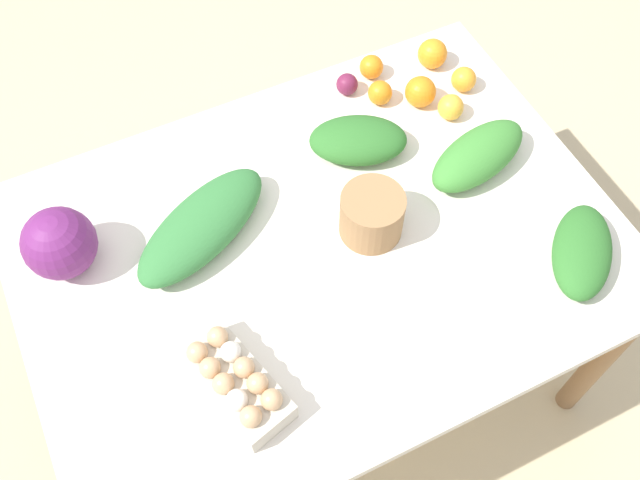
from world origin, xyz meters
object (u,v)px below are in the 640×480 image
at_px(paper_bag, 372,215).
at_px(orange_0, 420,92).
at_px(beet_root, 347,84).
at_px(orange_1, 380,93).
at_px(orange_4, 464,79).
at_px(greens_bunch_kale, 202,226).
at_px(greens_bunch_chard, 582,252).
at_px(greens_bunch_beet_tops, 478,155).
at_px(orange_3, 371,67).
at_px(orange_2, 451,107).
at_px(orange_5, 432,54).
at_px(greens_bunch_dandelion, 358,140).
at_px(cabbage_purple, 59,243).
at_px(egg_carton, 235,381).

height_order(paper_bag, orange_0, paper_bag).
relative_size(beet_root, orange_1, 0.90).
xyz_separation_m(orange_1, orange_4, (0.22, -0.06, 0.00)).
bearing_deg(greens_bunch_kale, beet_root, 27.38).
bearing_deg(orange_0, greens_bunch_chard, -81.95).
xyz_separation_m(beet_root, orange_4, (0.28, -0.12, 0.00)).
bearing_deg(greens_bunch_beet_tops, orange_4, 64.95).
bearing_deg(orange_3, greens_bunch_chard, -78.22).
bearing_deg(beet_root, orange_4, -23.26).
relative_size(greens_bunch_beet_tops, orange_1, 4.52).
distance_m(beet_root, orange_1, 0.09).
height_order(greens_bunch_kale, orange_2, greens_bunch_kale).
bearing_deg(orange_4, greens_bunch_beet_tops, -115.05).
relative_size(beet_root, orange_5, 0.72).
relative_size(orange_2, orange_4, 1.01).
xyz_separation_m(greens_bunch_dandelion, orange_0, (0.22, 0.07, -0.00)).
height_order(greens_bunch_dandelion, orange_5, greens_bunch_dandelion).
height_order(orange_0, orange_3, orange_0).
relative_size(orange_0, orange_4, 1.22).
bearing_deg(orange_2, greens_bunch_kale, -174.30).
xyz_separation_m(paper_bag, orange_2, (0.35, 0.22, -0.03)).
xyz_separation_m(greens_bunch_kale, orange_1, (0.57, 0.20, -0.01)).
distance_m(paper_bag, orange_4, 0.52).
relative_size(cabbage_purple, greens_bunch_chard, 0.65).
distance_m(cabbage_purple, greens_bunch_kale, 0.31).
height_order(orange_0, orange_2, orange_0).
xyz_separation_m(greens_bunch_beet_tops, orange_5, (0.08, 0.36, -0.01)).
height_order(greens_bunch_beet_tops, orange_0, greens_bunch_beet_tops).
xyz_separation_m(greens_bunch_beet_tops, orange_4, (0.11, 0.24, -0.02)).
distance_m(greens_bunch_beet_tops, orange_5, 0.37).
relative_size(egg_carton, beet_root, 4.82).
bearing_deg(orange_5, greens_bunch_kale, -161.61).
bearing_deg(orange_4, paper_bag, -146.07).
bearing_deg(orange_0, orange_5, 47.12).
relative_size(paper_bag, beet_root, 2.56).
relative_size(greens_bunch_chard, orange_4, 3.82).
relative_size(paper_bag, orange_1, 2.31).
distance_m(greens_bunch_chard, orange_2, 0.51).
bearing_deg(orange_3, orange_4, -36.63).
xyz_separation_m(orange_0, orange_3, (-0.07, 0.14, -0.01)).
height_order(cabbage_purple, greens_bunch_beet_tops, cabbage_purple).
bearing_deg(greens_bunch_kale, paper_bag, -22.74).
bearing_deg(egg_carton, greens_bunch_beet_tops, 94.80).
xyz_separation_m(egg_carton, greens_bunch_kale, (0.07, 0.38, 0.00)).
bearing_deg(beet_root, paper_bag, -109.68).
xyz_separation_m(greens_bunch_chard, orange_4, (0.05, 0.57, -0.01)).
bearing_deg(orange_1, cabbage_purple, -171.77).
xyz_separation_m(beet_root, orange_2, (0.20, -0.19, 0.00)).
relative_size(cabbage_purple, greens_bunch_kale, 0.43).
height_order(greens_bunch_chard, orange_4, greens_bunch_chard).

